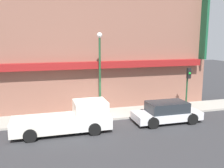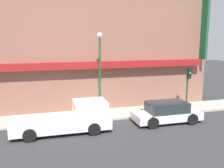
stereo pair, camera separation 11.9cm
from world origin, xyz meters
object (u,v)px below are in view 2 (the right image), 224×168
street_lamp (100,65)px  traffic_light (188,81)px  fire_hydrant (151,108)px  pickup_truck (68,119)px  parked_car (167,112)px

street_lamp → traffic_light: street_lamp is taller
fire_hydrant → traffic_light: bearing=-0.5°
street_lamp → pickup_truck: bearing=-136.2°
pickup_truck → parked_car: pickup_truck is taller
street_lamp → traffic_light: 6.84m
pickup_truck → traffic_light: traffic_light is taller
pickup_truck → street_lamp: (2.48, 2.38, 2.94)m
pickup_truck → traffic_light: size_ratio=1.78×
pickup_truck → parked_car: bearing=0.6°
fire_hydrant → street_lamp: street_lamp is taller
parked_car → fire_hydrant: parked_car is taller
parked_car → traffic_light: bearing=35.6°
pickup_truck → street_lamp: size_ratio=0.99×
pickup_truck → fire_hydrant: pickup_truck is taller
pickup_truck → fire_hydrant: (6.23, 1.91, -0.31)m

